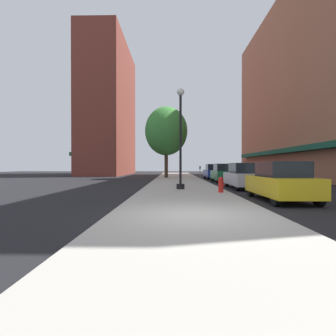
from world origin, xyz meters
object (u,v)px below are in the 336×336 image
lamppost (181,136)px  car_yellow (281,182)px  car_green (224,173)px  car_silver (244,176)px  car_blue (213,172)px  fire_hydrant (221,185)px  parking_meter_near (200,171)px  tree_near (166,131)px

lamppost → car_yellow: 6.43m
car_green → car_silver: bearing=-91.5°
car_yellow → car_blue: size_ratio=1.00×
fire_hydrant → car_silver: bearing=59.1°
lamppost → car_green: 9.66m
parking_meter_near → car_yellow: car_yellow is taller
parking_meter_near → car_blue: bearing=66.4°
parking_meter_near → car_green: car_green is taller
car_yellow → car_green: size_ratio=1.00×
car_silver → car_green: (0.00, 6.84, 0.00)m
lamppost → fire_hydrant: bearing=-43.6°
parking_meter_near → car_silver: car_silver is taller
lamppost → car_green: (4.11, 8.41, -2.39)m
tree_near → car_silver: tree_near is taller
fire_hydrant → car_green: 10.54m
lamppost → tree_near: size_ratio=0.73×
car_silver → car_blue: (0.00, 12.93, 0.00)m
lamppost → tree_near: tree_near is taller
fire_hydrant → parking_meter_near: size_ratio=0.60×
fire_hydrant → car_green: size_ratio=0.18×
car_yellow → lamppost: bearing=132.2°
car_yellow → car_blue: (0.00, 18.84, 0.00)m
tree_near → car_yellow: (5.31, -19.45, -4.62)m
lamppost → fire_hydrant: size_ratio=7.47×
parking_meter_near → car_blue: (1.95, 4.46, -0.14)m
tree_near → car_yellow: tree_near is taller
car_silver → car_blue: size_ratio=1.00×
fire_hydrant → car_yellow: 3.21m
parking_meter_near → car_blue: 4.87m
lamppost → tree_near: bearing=94.6°
car_green → parking_meter_near: bearing=138.6°
fire_hydrant → car_blue: size_ratio=0.18×
car_yellow → parking_meter_near: bearing=96.5°
tree_near → parking_meter_near: bearing=-56.5°
lamppost → car_silver: (4.11, 1.57, -2.39)m
car_silver → car_green: size_ratio=1.00×
lamppost → tree_near: 15.33m
car_silver → car_blue: same height
parking_meter_near → lamppost: bearing=-102.1°
lamppost → car_blue: bearing=74.2°
lamppost → car_yellow: (4.11, -4.34, -2.39)m
car_yellow → car_silver: bearing=88.8°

